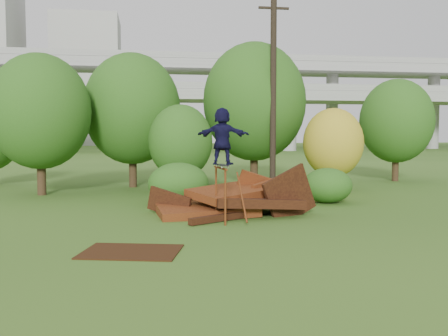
{
  "coord_description": "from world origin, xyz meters",
  "views": [
    {
      "loc": [
        -3.06,
        -12.73,
        2.64
      ],
      "look_at": [
        -0.8,
        2.0,
        1.6
      ],
      "focal_mm": 40.0,
      "sensor_mm": 36.0,
      "label": 1
    }
  ],
  "objects": [
    {
      "name": "ground",
      "position": [
        0.0,
        0.0,
        0.0
      ],
      "size": [
        240.0,
        240.0,
        0.0
      ],
      "primitive_type": "plane",
      "color": "#2D5116",
      "rests_on": "ground"
    },
    {
      "name": "tree_1",
      "position": [
        -3.78,
        12.01,
        3.82
      ],
      "size": [
        4.69,
        4.69,
        6.52
      ],
      "color": "black",
      "rests_on": "ground"
    },
    {
      "name": "tree_3",
      "position": [
        2.31,
        12.13,
        4.22
      ],
      "size": [
        5.2,
        5.2,
        7.22
      ],
      "color": "black",
      "rests_on": "ground"
    },
    {
      "name": "utility_pole",
      "position": [
        2.65,
        9.62,
        4.58
      ],
      "size": [
        1.4,
        0.28,
        9.01
      ],
      "color": "black",
      "rests_on": "ground"
    },
    {
      "name": "scrap_pile",
      "position": [
        -0.37,
        3.07,
        0.41
      ],
      "size": [
        5.52,
        3.47,
        2.04
      ],
      "color": "#42170B",
      "rests_on": "ground"
    },
    {
      "name": "tree_4",
      "position": [
        5.33,
        9.04,
        2.21
      ],
      "size": [
        2.75,
        2.75,
        3.79
      ],
      "color": "black",
      "rests_on": "ground"
    },
    {
      "name": "freeway_overpass",
      "position": [
        0.0,
        62.92,
        10.32
      ],
      "size": [
        160.0,
        15.0,
        13.7
      ],
      "color": "gray",
      "rests_on": "ground"
    },
    {
      "name": "shrub_right",
      "position": [
        3.67,
        5.25,
        0.67
      ],
      "size": [
        1.88,
        1.72,
        1.33
      ],
      "primitive_type": "ellipsoid",
      "color": "#274E14",
      "rests_on": "ground"
    },
    {
      "name": "shrub_left",
      "position": [
        -1.94,
        5.68,
        0.78
      ],
      "size": [
        2.25,
        2.08,
        1.56
      ],
      "primitive_type": "ellipsoid",
      "color": "#274E14",
      "rests_on": "ground"
    },
    {
      "name": "skater",
      "position": [
        -0.91,
        1.58,
        2.56
      ],
      "size": [
        1.61,
        0.95,
        1.65
      ],
      "primitive_type": "imported",
      "rotation": [
        0.0,
        0.0,
        2.82
      ],
      "color": "black",
      "rests_on": "skateboard"
    },
    {
      "name": "building_right",
      "position": [
        -16.0,
        102.0,
        14.0
      ],
      "size": [
        14.0,
        14.0,
        28.0
      ],
      "primitive_type": "cube",
      "color": "#9E9E99",
      "rests_on": "ground"
    },
    {
      "name": "tree_0",
      "position": [
        -7.55,
        9.41,
        3.56
      ],
      "size": [
        4.27,
        4.27,
        6.02
      ],
      "color": "black",
      "rests_on": "ground"
    },
    {
      "name": "skateboard",
      "position": [
        -0.91,
        1.58,
        1.72
      ],
      "size": [
        0.3,
        0.84,
        0.09
      ],
      "rotation": [
        0.0,
        0.0,
        1.67
      ],
      "color": "black",
      "rests_on": "grind_rail"
    },
    {
      "name": "grind_rail",
      "position": [
        -0.93,
        1.8,
        1.08
      ],
      "size": [
        0.2,
        1.45,
        1.65
      ],
      "color": "#622B0F",
      "rests_on": "ground"
    },
    {
      "name": "tree_5",
      "position": [
        10.46,
        12.96,
        3.3
      ],
      "size": [
        3.99,
        3.99,
        5.61
      ],
      "color": "black",
      "rests_on": "ground"
    },
    {
      "name": "flat_plate",
      "position": [
        -3.45,
        -1.63,
        0.01
      ],
      "size": [
        2.43,
        1.98,
        0.03
      ],
      "primitive_type": "cube",
      "rotation": [
        0.0,
        0.0,
        -0.24
      ],
      "color": "black",
      "rests_on": "ground"
    },
    {
      "name": "tree_2",
      "position": [
        -1.66,
        8.61,
        2.28
      ],
      "size": [
        2.75,
        2.75,
        3.87
      ],
      "color": "black",
      "rests_on": "ground"
    }
  ]
}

